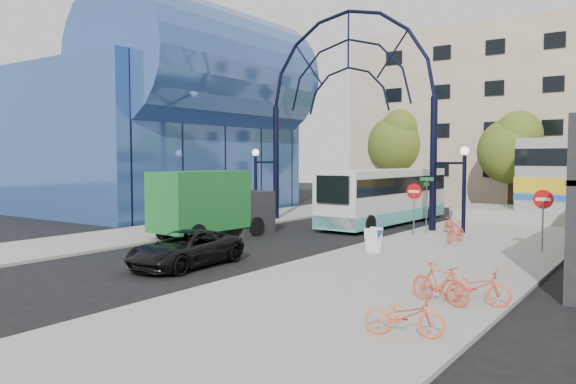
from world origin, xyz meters
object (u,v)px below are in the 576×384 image
Objects in this scene: bike_far_b at (440,283)px; bike_near_b at (455,232)px; bike_near_a at (449,225)px; tree_north_a at (513,147)px; stop_sign at (414,196)px; do_not_enter_sign at (543,205)px; city_bus at (386,196)px; green_truck at (213,204)px; bike_far_c at (405,316)px; street_name_sign at (427,193)px; bike_far_a at (476,286)px; sandwich_board at (374,237)px; black_suv at (185,249)px; tree_north_b at (399,141)px; gateway_arch at (348,74)px.

bike_near_b is at bearing 30.80° from bike_far_b.
tree_north_a is at bearing 55.96° from bike_near_a.
stop_sign is 6.51m from do_not_enter_sign.
bike_near_b is (5.94, -5.55, -1.07)m from city_bus.
green_truck is 3.97× the size of bike_far_c.
street_name_sign is at bearing 0.46° from bike_far_c.
city_bus is at bearing 129.63° from stop_sign.
street_name_sign is at bearing 56.36° from stop_sign.
bike_far_a is 0.89m from bike_far_b.
tree_north_a is 11.29m from city_bus.
stop_sign is 6.20m from sandwich_board.
green_truck reaches higher than bike_far_c.
black_suv is 2.93× the size of bike_near_b.
black_suv is at bearing 86.83° from bike_far_a.
black_suv reaches higher than sandwich_board.
bike_far_c is at bearing -66.05° from tree_north_b.
bike_far_c is at bearing -57.72° from gateway_arch.
stop_sign is 13.31m from bike_far_a.
sandwich_board is 0.22× the size of black_suv.
street_name_sign is at bearing -62.35° from tree_north_b.
tree_north_b is (-9.48, 23.95, 4.52)m from sandwich_board.
bike_far_c is (-0.23, -13.04, -1.42)m from do_not_enter_sign.
do_not_enter_sign is 10.13m from bike_far_b.
green_truck is 1.43× the size of black_suv.
stop_sign is at bearing 159.76° from bike_near_b.
gateway_arch is 10.94m from green_truck.
tree_north_b reaches higher than do_not_enter_sign.
stop_sign is 3.24m from bike_near_b.
sandwich_board is 0.63× the size of bike_near_b.
black_suv reaches higher than bike_far_c.
bike_far_c is (13.74, -9.13, -1.06)m from green_truck.
tree_north_b reaches higher than city_bus.
gateway_arch reaches higher than bike_far_c.
do_not_enter_sign is 0.21× the size of city_bus.
black_suv is at bearing -135.07° from do_not_enter_sign.
black_suv is 10.08m from bike_far_a.
tree_north_b is at bearing 96.65° from black_suv.
bike_far_c is at bearing -29.09° from green_truck.
do_not_enter_sign is at bearing -17.88° from stop_sign.
tree_north_a is at bearing 76.14° from black_suv.
tree_north_a is 26.61m from bike_far_b.
bike_far_c is (14.64, -32.97, -4.71)m from tree_north_b.
bike_far_c is at bearing -108.52° from bike_near_a.
green_truck is at bearing 121.80° from black_suv.
street_name_sign is 1.94m from bike_near_a.
black_suv is 2.69× the size of bike_far_b.
bike_near_b is at bearing 56.25° from black_suv.
gateway_arch is at bearing 160.01° from do_not_enter_sign.
tree_north_a is 10.79m from tree_north_b.
bike_near_a is at bearing -59.06° from tree_north_b.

